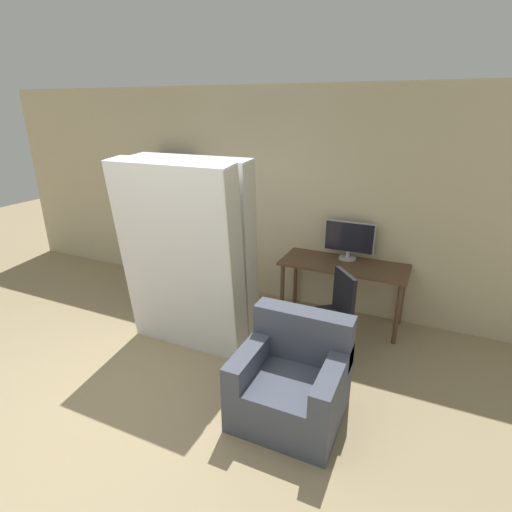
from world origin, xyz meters
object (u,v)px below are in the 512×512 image
object	(u,v)px
office_chair	(328,325)
mattress_near	(181,260)
monitor	(349,239)
armchair	(292,380)
bookshelf	(173,221)
mattress_far	(197,251)

from	to	relation	value
office_chair	mattress_near	distance (m)	1.62
monitor	armchair	xyz separation A→B (m)	(-0.00, -1.88, -0.67)
monitor	office_chair	bearing A→B (deg)	-86.44
office_chair	armchair	distance (m)	0.87
monitor	bookshelf	size ratio (longest dim) A/B	0.32
bookshelf	armchair	bearing A→B (deg)	-36.97
office_chair	mattress_near	bearing A→B (deg)	-164.35
mattress_near	bookshelf	bearing A→B (deg)	128.27
monitor	armchair	bearing A→B (deg)	-90.12
mattress_near	monitor	bearing A→B (deg)	45.71
mattress_far	office_chair	bearing A→B (deg)	3.80
armchair	mattress_far	bearing A→B (deg)	150.76
bookshelf	mattress_near	world-z (taller)	mattress_near
bookshelf	armchair	distance (m)	3.19
mattress_near	mattress_far	size ratio (longest dim) A/B	1.00
mattress_far	bookshelf	bearing A→B (deg)	135.26
mattress_near	armchair	size ratio (longest dim) A/B	2.36
monitor	bookshelf	xyz separation A→B (m)	(-2.50, -0.00, -0.07)
office_chair	mattress_far	xyz separation A→B (m)	(-1.45, -0.10, 0.61)
mattress_near	mattress_far	xyz separation A→B (m)	(0.00, 0.31, -0.00)
monitor	mattress_far	world-z (taller)	mattress_far
mattress_near	armchair	xyz separation A→B (m)	(1.38, -0.46, -0.68)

